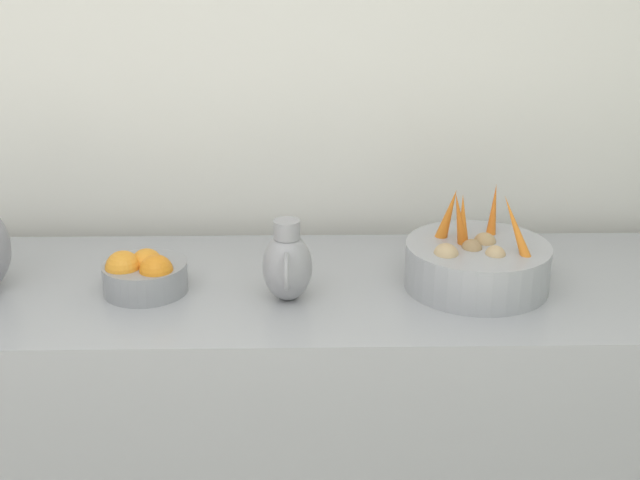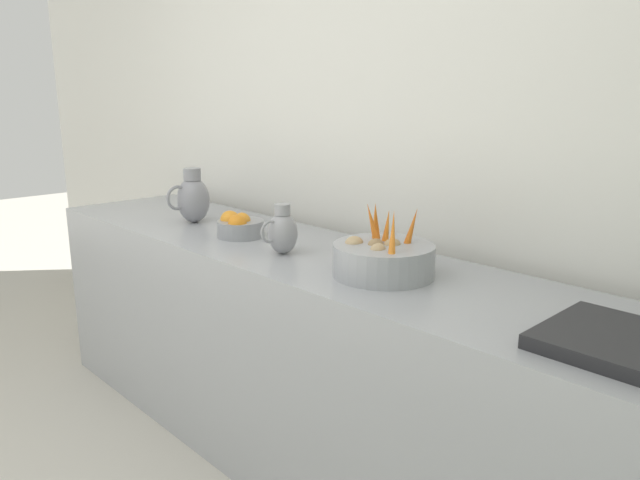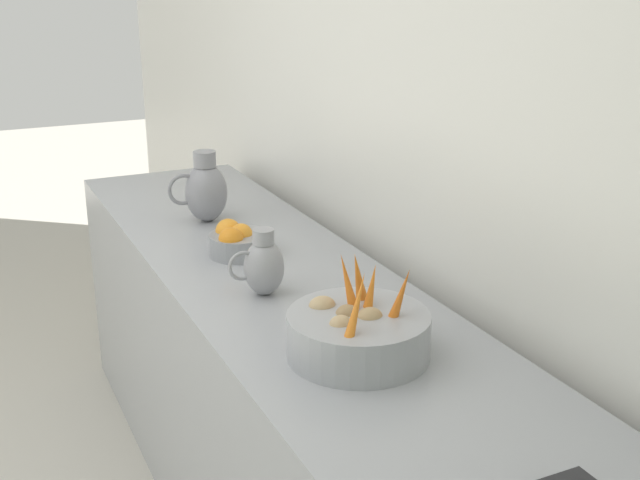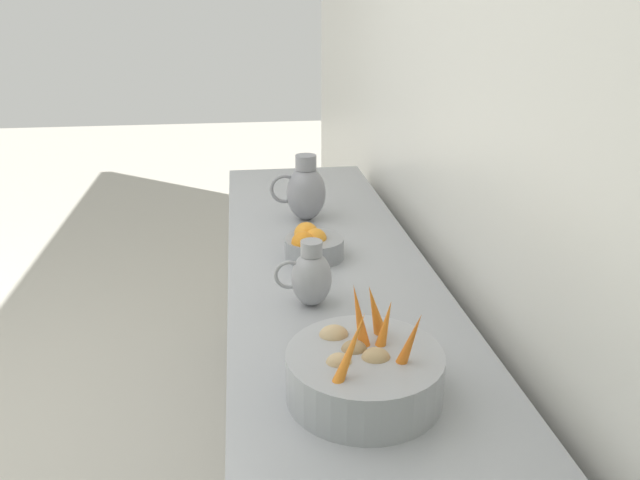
{
  "view_description": "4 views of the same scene",
  "coord_description": "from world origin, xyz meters",
  "px_view_note": "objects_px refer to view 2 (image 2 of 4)",
  "views": [
    {
      "loc": [
        0.28,
        0.22,
        1.7
      ],
      "look_at": [
        -1.33,
        0.25,
        1.07
      ],
      "focal_mm": 46.11,
      "sensor_mm": 36.0,
      "label": 1
    },
    {
      "loc": [
        -0.01,
        1.86,
        1.49
      ],
      "look_at": [
        -1.37,
        0.45,
        1.0
      ],
      "focal_mm": 33.78,
      "sensor_mm": 36.0,
      "label": 2
    },
    {
      "loc": [
        -0.67,
        2.14,
        1.78
      ],
      "look_at": [
        -1.51,
        0.37,
        1.1
      ],
      "focal_mm": 45.65,
      "sensor_mm": 36.0,
      "label": 3
    },
    {
      "loc": [
        -1.25,
        1.73,
        1.7
      ],
      "look_at": [
        -1.46,
        0.13,
        1.07
      ],
      "focal_mm": 34.97,
      "sensor_mm": 36.0,
      "label": 4
    }
  ],
  "objects_px": {
    "metal_pitcher_tall": "(193,198)",
    "orange_bowl": "(239,226)",
    "metal_pitcher_short": "(282,231)",
    "vegetable_colander": "(383,258)"
  },
  "relations": [
    {
      "from": "metal_pitcher_tall",
      "to": "orange_bowl",
      "type": "bearing_deg",
      "value": 86.98
    },
    {
      "from": "orange_bowl",
      "to": "metal_pitcher_short",
      "type": "relative_size",
      "value": 1.03
    },
    {
      "from": "vegetable_colander",
      "to": "metal_pitcher_tall",
      "type": "bearing_deg",
      "value": -90.03
    },
    {
      "from": "metal_pitcher_tall",
      "to": "metal_pitcher_short",
      "type": "bearing_deg",
      "value": 84.94
    },
    {
      "from": "orange_bowl",
      "to": "metal_pitcher_tall",
      "type": "xyz_separation_m",
      "value": [
        -0.02,
        -0.38,
        0.07
      ]
    },
    {
      "from": "vegetable_colander",
      "to": "metal_pitcher_tall",
      "type": "distance_m",
      "value": 1.16
    },
    {
      "from": "vegetable_colander",
      "to": "orange_bowl",
      "type": "relative_size",
      "value": 1.73
    },
    {
      "from": "metal_pitcher_tall",
      "to": "vegetable_colander",
      "type": "bearing_deg",
      "value": 89.97
    },
    {
      "from": "orange_bowl",
      "to": "metal_pitcher_tall",
      "type": "relative_size",
      "value": 0.77
    },
    {
      "from": "vegetable_colander",
      "to": "metal_pitcher_short",
      "type": "distance_m",
      "value": 0.45
    }
  ]
}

